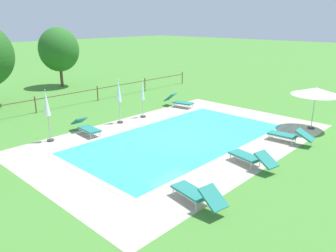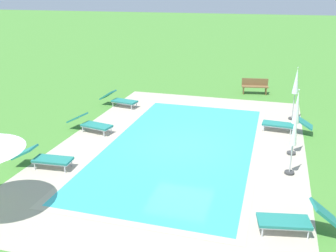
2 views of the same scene
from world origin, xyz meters
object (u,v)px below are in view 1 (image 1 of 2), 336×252
object	(u,v)px
sun_lounger_north_near_steps	(179,101)
sun_lounger_north_far	(197,193)
patio_umbrella_open_foreground	(316,92)
patio_umbrella_closed_row_west	(47,107)
tree_centre	(59,50)
sun_lounger_north_end	(289,135)
sun_lounger_north_mid	(251,157)
patio_umbrella_closed_row_mid_west	(119,94)
sun_lounger_south_near_corner	(86,127)
patio_umbrella_closed_row_centre	(143,94)

from	to	relation	value
sun_lounger_north_near_steps	sun_lounger_north_far	world-z (taller)	sun_lounger_north_near_steps
patio_umbrella_open_foreground	patio_umbrella_closed_row_west	size ratio (longest dim) A/B	0.98
patio_umbrella_closed_row_west	tree_centre	bearing A→B (deg)	58.00
sun_lounger_north_end	tree_centre	world-z (taller)	tree_centre
sun_lounger_north_mid	sun_lounger_north_far	distance (m)	3.71
patio_umbrella_closed_row_west	patio_umbrella_closed_row_mid_west	xyz separation A→B (m)	(4.11, -0.10, -0.04)
sun_lounger_south_near_corner	tree_centre	distance (m)	13.72
sun_lounger_south_near_corner	patio_umbrella_closed_row_west	size ratio (longest dim) A/B	0.84
sun_lounger_north_end	tree_centre	xyz separation A→B (m)	(-0.16, 20.12, 2.76)
patio_umbrella_open_foreground	tree_centre	distance (m)	20.36
sun_lounger_north_near_steps	sun_lounger_south_near_corner	distance (m)	7.27
sun_lounger_north_far	patio_umbrella_closed_row_mid_west	xyz separation A→B (m)	(3.79, 8.46, 1.28)
sun_lounger_north_end	tree_centre	bearing A→B (deg)	90.45
patio_umbrella_closed_row_mid_west	tree_centre	size ratio (longest dim) A/B	0.50
patio_umbrella_closed_row_centre	patio_umbrella_open_foreground	bearing A→B (deg)	-60.30
sun_lounger_north_end	sun_lounger_south_near_corner	bearing A→B (deg)	126.18
sun_lounger_north_near_steps	sun_lounger_north_end	distance (m)	8.26
sun_lounger_north_near_steps	patio_umbrella_closed_row_west	xyz separation A→B (m)	(-9.05, 0.12, 1.30)
patio_umbrella_open_foreground	patio_umbrella_closed_row_centre	world-z (taller)	patio_umbrella_closed_row_centre
sun_lounger_north_end	patio_umbrella_closed_row_west	xyz separation A→B (m)	(-7.57, 8.26, 1.33)
sun_lounger_north_far	patio_umbrella_closed_row_centre	bearing A→B (deg)	56.98
sun_lounger_south_near_corner	sun_lounger_north_near_steps	bearing A→B (deg)	1.67
patio_umbrella_closed_row_mid_west	sun_lounger_south_near_corner	bearing A→B (deg)	-174.27
patio_umbrella_open_foreground	patio_umbrella_closed_row_mid_west	bearing A→B (deg)	127.48
sun_lounger_north_near_steps	tree_centre	size ratio (longest dim) A/B	0.42
sun_lounger_south_near_corner	patio_umbrella_closed_row_centre	world-z (taller)	patio_umbrella_closed_row_centre
sun_lounger_south_near_corner	patio_umbrella_closed_row_centre	bearing A→B (deg)	2.03
sun_lounger_north_end	patio_umbrella_closed_row_centre	bearing A→B (deg)	102.69
patio_umbrella_closed_row_mid_west	tree_centre	distance (m)	12.51
sun_lounger_north_mid	patio_umbrella_closed_row_centre	size ratio (longest dim) A/B	0.94
sun_lounger_north_near_steps	sun_lounger_north_mid	bearing A→B (deg)	-121.54
sun_lounger_north_far	patio_umbrella_closed_row_west	xyz separation A→B (m)	(-0.32, 8.56, 1.32)
sun_lounger_north_end	sun_lounger_south_near_corner	size ratio (longest dim) A/B	1.01
sun_lounger_north_mid	patio_umbrella_closed_row_mid_west	distance (m)	8.32
sun_lounger_south_near_corner	patio_umbrella_closed_row_mid_west	distance (m)	2.67
patio_umbrella_closed_row_centre	sun_lounger_north_mid	bearing A→B (deg)	-102.08
sun_lounger_north_mid	patio_umbrella_closed_row_centre	bearing A→B (deg)	77.92
sun_lounger_north_near_steps	sun_lounger_north_end	bearing A→B (deg)	-100.29
sun_lounger_north_far	sun_lounger_south_near_corner	world-z (taller)	sun_lounger_north_far
sun_lounger_north_near_steps	tree_centre	bearing A→B (deg)	97.76
patio_umbrella_open_foreground	patio_umbrella_closed_row_west	xyz separation A→B (m)	(-10.35, 8.25, -0.31)
patio_umbrella_closed_row_west	patio_umbrella_open_foreground	bearing A→B (deg)	-38.55
sun_lounger_north_mid	sun_lounger_south_near_corner	distance (m)	8.29
sun_lounger_north_mid	patio_umbrella_closed_row_mid_west	bearing A→B (deg)	89.40
sun_lounger_north_mid	sun_lounger_north_far	size ratio (longest dim) A/B	1.02
sun_lounger_north_mid	tree_centre	world-z (taller)	tree_centre
sun_lounger_north_end	patio_umbrella_closed_row_west	world-z (taller)	patio_umbrella_closed_row_west
patio_umbrella_closed_row_west	sun_lounger_north_far	bearing A→B (deg)	-87.85
tree_centre	sun_lounger_north_far	bearing A→B (deg)	-109.15
sun_lounger_north_end	sun_lounger_south_near_corner	world-z (taller)	sun_lounger_south_near_corner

